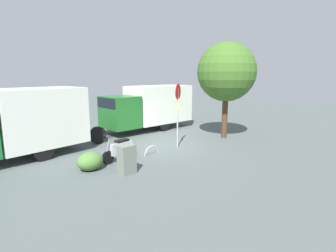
{
  "coord_description": "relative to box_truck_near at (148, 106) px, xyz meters",
  "views": [
    {
      "loc": [
        9.69,
        9.55,
        3.61
      ],
      "look_at": [
        -0.21,
        0.29,
        1.03
      ],
      "focal_mm": 28.89,
      "sensor_mm": 36.0,
      "label": 1
    }
  ],
  "objects": [
    {
      "name": "shrub_near_sign",
      "position": [
        6.79,
        4.05,
        -1.25
      ],
      "size": [
        1.04,
        0.85,
        0.71
      ],
      "primitive_type": "ellipsoid",
      "color": "#4B7734",
      "rests_on": "ground"
    },
    {
      "name": "stop_sign",
      "position": [
        2.01,
        4.34,
        0.52
      ],
      "size": [
        0.71,
        0.33,
        3.17
      ],
      "color": "#9E9EA3",
      "rests_on": "ground"
    },
    {
      "name": "motorcycle",
      "position": [
        5.27,
        3.93,
        -1.08
      ],
      "size": [
        1.81,
        0.55,
        1.2
      ],
      "rotation": [
        0.0,
        0.0,
        0.07
      ],
      "color": "black",
      "rests_on": "ground"
    },
    {
      "name": "bike_rack_hoop",
      "position": [
        3.75,
        4.27,
        -1.6
      ],
      "size": [
        0.85,
        0.1,
        0.85
      ],
      "primitive_type": "torus",
      "rotation": [
        1.57,
        0.0,
        -0.06
      ],
      "color": "#B7B7BC",
      "rests_on": "ground"
    },
    {
      "name": "ground_plane",
      "position": [
        2.29,
        3.45,
        -1.6
      ],
      "size": [
        60.0,
        60.0,
        0.0
      ],
      "primitive_type": "plane",
      "color": "#4B5454"
    },
    {
      "name": "utility_cabinet",
      "position": [
        6.06,
        5.38,
        -1.06
      ],
      "size": [
        0.61,
        0.42,
        1.08
      ],
      "primitive_type": "cube",
      "rotation": [
        0.0,
        0.0,
        -0.01
      ],
      "color": "slate",
      "rests_on": "ground"
    },
    {
      "name": "box_truck_far",
      "position": [
        8.08,
        0.61,
        0.05
      ],
      "size": [
        7.05,
        2.51,
        3.03
      ],
      "rotation": [
        0.0,
        0.0,
        0.05
      ],
      "color": "black",
      "rests_on": "ground"
    },
    {
      "name": "box_truck_near",
      "position": [
        0.0,
        0.0,
        0.0
      ],
      "size": [
        7.9,
        2.65,
        2.88
      ],
      "rotation": [
        0.0,
        0.0,
        -0.06
      ],
      "color": "black",
      "rests_on": "ground"
    },
    {
      "name": "street_tree",
      "position": [
        -1.52,
        4.86,
        2.15
      ],
      "size": [
        3.31,
        3.31,
        5.43
      ],
      "color": "#47301E",
      "rests_on": "ground"
    }
  ]
}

